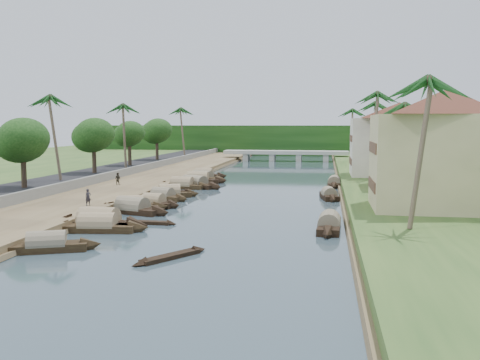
# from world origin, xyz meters

# --- Properties ---
(ground) EXTENTS (220.00, 220.00, 0.00)m
(ground) POSITION_xyz_m (0.00, 0.00, 0.00)
(ground) COLOR #33454D
(ground) RESTS_ON ground
(left_bank) EXTENTS (10.00, 180.00, 0.80)m
(left_bank) POSITION_xyz_m (-16.00, 20.00, 0.40)
(left_bank) COLOR brown
(left_bank) RESTS_ON ground
(right_bank) EXTENTS (16.00, 180.00, 1.20)m
(right_bank) POSITION_xyz_m (19.00, 20.00, 0.60)
(right_bank) COLOR #2C4E1F
(right_bank) RESTS_ON ground
(road) EXTENTS (8.00, 180.00, 1.40)m
(road) POSITION_xyz_m (-24.50, 20.00, 0.70)
(road) COLOR black
(road) RESTS_ON ground
(retaining_wall) EXTENTS (0.40, 180.00, 1.10)m
(retaining_wall) POSITION_xyz_m (-20.20, 20.00, 1.35)
(retaining_wall) COLOR slate
(retaining_wall) RESTS_ON left_bank
(treeline) EXTENTS (120.00, 14.00, 8.00)m
(treeline) POSITION_xyz_m (0.00, 100.00, 4.00)
(treeline) COLOR black
(treeline) RESTS_ON ground
(bridge) EXTENTS (28.00, 4.00, 2.40)m
(bridge) POSITION_xyz_m (0.00, 72.00, 1.72)
(bridge) COLOR #A1A297
(bridge) RESTS_ON ground
(building_near) EXTENTS (14.85, 14.85, 10.20)m
(building_near) POSITION_xyz_m (18.99, -2.00, 6.38)
(building_near) COLOR #CEC28A
(building_near) RESTS_ON right_bank
(building_mid) EXTENTS (14.11, 14.11, 9.70)m
(building_mid) POSITION_xyz_m (19.99, 14.00, 6.13)
(building_mid) COLOR #D6A197
(building_mid) RESTS_ON right_bank
(building_far) EXTENTS (15.59, 15.59, 10.20)m
(building_far) POSITION_xyz_m (18.99, 28.00, 6.38)
(building_far) COLOR #EAE7CC
(building_far) RESTS_ON right_bank
(building_distant) EXTENTS (12.62, 12.62, 9.20)m
(building_distant) POSITION_xyz_m (19.99, 48.00, 5.88)
(building_distant) COLOR #CEC28A
(building_distant) RESTS_ON right_bank
(sampan_0) EXTENTS (7.23, 4.08, 1.94)m
(sampan_0) POSITION_xyz_m (-9.21, -16.85, 0.41)
(sampan_0) COLOR black
(sampan_0) RESTS_ON ground
(sampan_1) EXTENTS (8.96, 2.65, 2.58)m
(sampan_1) POSITION_xyz_m (-9.16, -8.69, 0.42)
(sampan_1) COLOR black
(sampan_1) RESTS_ON ground
(sampan_2) EXTENTS (8.37, 2.56, 2.18)m
(sampan_2) POSITION_xyz_m (-8.62, -10.08, 0.41)
(sampan_2) COLOR black
(sampan_2) RESTS_ON ground
(sampan_3) EXTENTS (8.66, 4.30, 2.29)m
(sampan_3) POSITION_xyz_m (-9.04, -1.34, 0.42)
(sampan_3) COLOR black
(sampan_3) RESTS_ON ground
(sampan_4) EXTENTS (7.65, 4.15, 2.16)m
(sampan_4) POSITION_xyz_m (-9.76, -0.08, 0.41)
(sampan_4) COLOR black
(sampan_4) RESTS_ON ground
(sampan_5) EXTENTS (6.36, 2.92, 2.01)m
(sampan_5) POSITION_xyz_m (-8.26, 2.60, 0.41)
(sampan_5) COLOR black
(sampan_5) RESTS_ON ground
(sampan_6) EXTENTS (6.85, 3.59, 2.04)m
(sampan_6) POSITION_xyz_m (-8.79, 7.46, 0.41)
(sampan_6) COLOR black
(sampan_6) RESTS_ON ground
(sampan_7) EXTENTS (6.61, 3.73, 1.82)m
(sampan_7) POSITION_xyz_m (-9.23, 11.13, 0.40)
(sampan_7) COLOR black
(sampan_7) RESTS_ON ground
(sampan_8) EXTENTS (7.04, 3.60, 2.14)m
(sampan_8) POSITION_xyz_m (-8.74, 10.17, 0.41)
(sampan_8) COLOR black
(sampan_8) RESTS_ON ground
(sampan_9) EXTENTS (9.24, 6.29, 2.39)m
(sampan_9) POSITION_xyz_m (-8.26, 19.77, 0.42)
(sampan_9) COLOR black
(sampan_9) RESTS_ON ground
(sampan_10) EXTENTS (8.41, 2.67, 2.27)m
(sampan_10) POSITION_xyz_m (-9.54, 18.32, 0.42)
(sampan_10) COLOR black
(sampan_10) RESTS_ON ground
(sampan_11) EXTENTS (8.71, 2.49, 2.44)m
(sampan_11) POSITION_xyz_m (-9.07, 25.01, 0.42)
(sampan_11) COLOR black
(sampan_11) RESTS_ON ground
(sampan_12) EXTENTS (8.76, 5.34, 2.14)m
(sampan_12) POSITION_xyz_m (-9.19, 28.57, 0.41)
(sampan_12) COLOR black
(sampan_12) RESTS_ON ground
(sampan_13) EXTENTS (7.81, 2.27, 2.12)m
(sampan_13) POSITION_xyz_m (-9.94, 32.88, 0.41)
(sampan_13) COLOR black
(sampan_13) RESTS_ON ground
(sampan_14) EXTENTS (2.00, 8.49, 2.06)m
(sampan_14) POSITION_xyz_m (9.35, -6.40, 0.41)
(sampan_14) COLOR black
(sampan_14) RESTS_ON ground
(sampan_15) EXTENTS (2.39, 6.85, 1.86)m
(sampan_15) POSITION_xyz_m (9.43, 11.54, 0.40)
(sampan_15) COLOR black
(sampan_15) RESTS_ON ground
(sampan_16) EXTENTS (1.90, 8.24, 2.03)m
(sampan_16) POSITION_xyz_m (10.18, 24.09, 0.41)
(sampan_16) COLOR black
(sampan_16) RESTS_ON ground
(canoe_0) EXTENTS (4.00, 5.51, 0.80)m
(canoe_0) POSITION_xyz_m (-0.55, -17.37, 0.10)
(canoe_0) COLOR black
(canoe_0) RESTS_ON ground
(canoe_1) EXTENTS (4.56, 0.96, 0.73)m
(canoe_1) POSITION_xyz_m (-5.49, -6.45, 0.10)
(canoe_1) COLOR black
(canoe_1) RESTS_ON ground
(canoe_2) EXTENTS (4.97, 3.42, 0.78)m
(canoe_2) POSITION_xyz_m (-8.07, 20.99, 0.10)
(canoe_2) COLOR black
(canoe_2) RESTS_ON ground
(palm_0) EXTENTS (3.20, 3.20, 11.73)m
(palm_0) POSITION_xyz_m (15.00, -11.43, 11.14)
(palm_0) COLOR #6F5E4A
(palm_0) RESTS_ON ground
(palm_1) EXTENTS (3.20, 3.20, 10.59)m
(palm_1) POSITION_xyz_m (16.00, 5.08, 10.04)
(palm_1) COLOR #6F5E4A
(palm_1) RESTS_ON ground
(palm_2) EXTENTS (3.20, 3.20, 12.67)m
(palm_2) POSITION_xyz_m (15.00, 21.79, 12.04)
(palm_2) COLOR #6F5E4A
(palm_2) RESTS_ON ground
(palm_3) EXTENTS (3.20, 3.20, 12.02)m
(palm_3) POSITION_xyz_m (16.00, 37.66, 11.42)
(palm_3) COLOR #6F5E4A
(palm_3) RESTS_ON ground
(palm_5) EXTENTS (3.20, 3.20, 11.92)m
(palm_5) POSITION_xyz_m (-24.00, 12.95, 11.53)
(palm_5) COLOR #6F5E4A
(palm_5) RESTS_ON ground
(palm_6) EXTENTS (3.20, 3.20, 11.47)m
(palm_6) POSITION_xyz_m (-22.00, 30.44, 11.08)
(palm_6) COLOR #6F5E4A
(palm_6) RESTS_ON ground
(palm_7) EXTENTS (3.20, 3.20, 11.45)m
(palm_7) POSITION_xyz_m (14.00, 56.96, 10.86)
(palm_7) COLOR #6F5E4A
(palm_7) RESTS_ON ground
(palm_8) EXTENTS (3.20, 3.20, 11.72)m
(palm_8) POSITION_xyz_m (-20.50, 59.85, 11.33)
(palm_8) COLOR #6F5E4A
(palm_8) RESTS_ON ground
(tree_2) EXTENTS (5.53, 5.53, 7.47)m
(tree_2) POSITION_xyz_m (-24.00, 5.17, 6.53)
(tree_2) COLOR #443327
(tree_2) RESTS_ON ground
(tree_3) EXTENTS (5.52, 5.52, 7.65)m
(tree_3) POSITION_xyz_m (-24.00, 23.44, 6.71)
(tree_3) COLOR #443327
(tree_3) RESTS_ON ground
(tree_4) EXTENTS (4.81, 4.81, 7.30)m
(tree_4) POSITION_xyz_m (-24.00, 37.58, 6.63)
(tree_4) COLOR #443327
(tree_4) RESTS_ON ground
(tree_5) EXTENTS (5.52, 5.52, 7.87)m
(tree_5) POSITION_xyz_m (-24.00, 52.56, 6.92)
(tree_5) COLOR #443327
(tree_5) RESTS_ON ground
(tree_6) EXTENTS (4.26, 4.26, 6.72)m
(tree_6) POSITION_xyz_m (24.00, 28.92, 6.07)
(tree_6) COLOR #443327
(tree_6) RESTS_ON ground
(person_near) EXTENTS (0.65, 0.69, 1.58)m
(person_near) POSITION_xyz_m (-12.94, -2.45, 1.59)
(person_near) COLOR #28262E
(person_near) RESTS_ON left_bank
(person_far) EXTENTS (0.79, 0.64, 1.54)m
(person_far) POSITION_xyz_m (-16.77, 14.23, 1.57)
(person_far) COLOR #2B281E
(person_far) RESTS_ON left_bank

